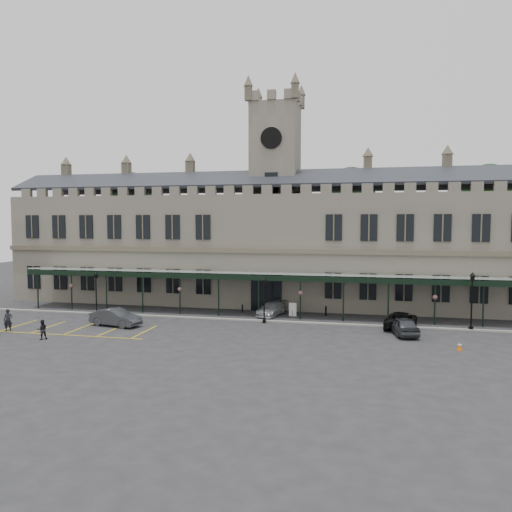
% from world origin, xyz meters
% --- Properties ---
extents(ground, '(140.00, 140.00, 0.00)m').
position_xyz_m(ground, '(0.00, 0.00, 0.00)').
color(ground, '#262629').
extents(station_building, '(60.00, 10.36, 17.30)m').
position_xyz_m(station_building, '(0.00, 15.91, 6.47)').
color(station_building, '#625C51').
rests_on(station_building, ground).
extents(clock_tower, '(5.60, 5.60, 24.80)m').
position_xyz_m(clock_tower, '(0.00, 16.00, 13.11)').
color(clock_tower, '#625C51').
rests_on(clock_tower, ground).
extents(canopy, '(50.00, 4.10, 4.30)m').
position_xyz_m(canopy, '(0.00, 7.46, 2.40)').
color(canopy, '#8C9E93').
rests_on(canopy, ground).
extents(kerb, '(60.00, 0.40, 0.12)m').
position_xyz_m(kerb, '(0.00, 5.50, 0.06)').
color(kerb, gray).
rests_on(kerb, ground).
extents(parking_markings, '(16.00, 6.00, 0.01)m').
position_xyz_m(parking_markings, '(-14.00, -1.50, 0.00)').
color(parking_markings, gold).
rests_on(parking_markings, ground).
extents(tree_behind_left, '(6.00, 6.00, 16.00)m').
position_xyz_m(tree_behind_left, '(-22.00, 25.00, 12.81)').
color(tree_behind_left, '#332314').
rests_on(tree_behind_left, ground).
extents(tree_behind_mid, '(6.00, 6.00, 16.00)m').
position_xyz_m(tree_behind_mid, '(8.00, 25.00, 12.81)').
color(tree_behind_mid, '#332314').
rests_on(tree_behind_mid, ground).
extents(tree_behind_right, '(6.00, 6.00, 16.00)m').
position_xyz_m(tree_behind_right, '(24.00, 25.00, 12.81)').
color(tree_behind_right, '#332314').
rests_on(tree_behind_right, ground).
extents(lamp_post_left, '(0.41, 0.41, 4.33)m').
position_xyz_m(lamp_post_left, '(-15.85, 4.96, 2.57)').
color(lamp_post_left, black).
rests_on(lamp_post_left, ground).
extents(lamp_post_mid, '(0.40, 0.40, 4.18)m').
position_xyz_m(lamp_post_mid, '(1.02, 4.83, 2.48)').
color(lamp_post_mid, black).
rests_on(lamp_post_mid, ground).
extents(lamp_post_right, '(0.47, 0.47, 4.97)m').
position_xyz_m(lamp_post_right, '(18.73, 5.57, 2.95)').
color(lamp_post_right, black).
rests_on(lamp_post_right, ground).
extents(traffic_cone, '(0.39, 0.39, 0.62)m').
position_xyz_m(traffic_cone, '(16.60, -1.61, 0.30)').
color(traffic_cone, '#DD5807').
rests_on(traffic_cone, ground).
extents(sign_board, '(0.76, 0.14, 1.29)m').
position_xyz_m(sign_board, '(3.06, 8.69, 0.63)').
color(sign_board, black).
rests_on(sign_board, ground).
extents(bollard_left, '(0.14, 0.14, 0.81)m').
position_xyz_m(bollard_left, '(-2.19, 9.50, 0.41)').
color(bollard_left, black).
rests_on(bollard_left, ground).
extents(bollard_right, '(0.17, 0.17, 0.96)m').
position_xyz_m(bollard_right, '(6.22, 9.43, 0.48)').
color(bollard_right, black).
rests_on(bollard_right, ground).
extents(car_left_b, '(4.92, 2.54, 1.54)m').
position_xyz_m(car_left_b, '(-11.50, 0.67, 0.77)').
color(car_left_b, '#323439').
rests_on(car_left_b, ground).
extents(car_taxi, '(2.76, 4.72, 1.28)m').
position_xyz_m(car_taxi, '(1.00, 8.59, 0.64)').
color(car_taxi, '#A7A9AF').
rests_on(car_taxi, ground).
extents(car_van, '(3.25, 5.47, 1.42)m').
position_xyz_m(car_van, '(13.00, 5.24, 0.71)').
color(car_van, black).
rests_on(car_van, ground).
extents(car_right_a, '(2.63, 4.61, 1.48)m').
position_xyz_m(car_right_a, '(13.00, 2.62, 0.74)').
color(car_right_a, '#323439').
rests_on(car_right_a, ground).
extents(person_a, '(0.82, 0.73, 1.90)m').
position_xyz_m(person_a, '(-19.20, -3.28, 0.95)').
color(person_a, black).
rests_on(person_a, ground).
extents(person_b, '(0.95, 0.94, 1.55)m').
position_xyz_m(person_b, '(-14.63, -5.15, 0.78)').
color(person_b, black).
rests_on(person_b, ground).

